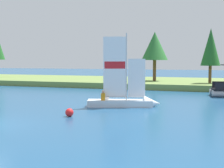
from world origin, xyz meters
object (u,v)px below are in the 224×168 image
shoreline_tree_midleft (155,46)px  channel_buoy (69,112)px  sailboat (130,100)px  shoreline_tree_centre (211,47)px

shoreline_tree_midleft → channel_buoy: size_ratio=12.86×
channel_buoy → shoreline_tree_midleft: bearing=89.5°
sailboat → shoreline_tree_centre: bearing=56.0°
shoreline_tree_midleft → channel_buoy: 24.05m
shoreline_tree_centre → sailboat: size_ratio=1.13×
shoreline_tree_midleft → sailboat: shoreline_tree_midleft is taller
shoreline_tree_midleft → sailboat: bearing=-83.8°
shoreline_tree_midleft → sailboat: (2.02, -18.55, -4.66)m
channel_buoy → sailboat: bearing=65.9°
shoreline_tree_centre → channel_buoy: (-7.13, -21.36, -4.55)m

